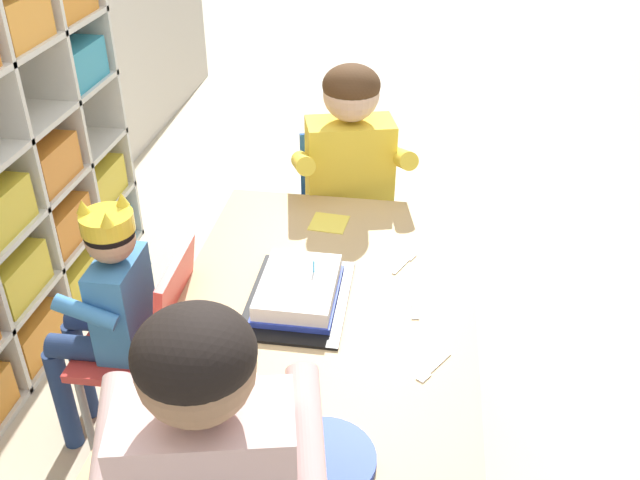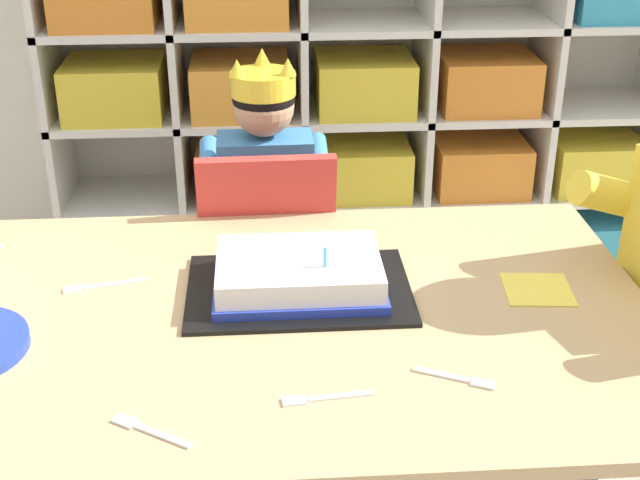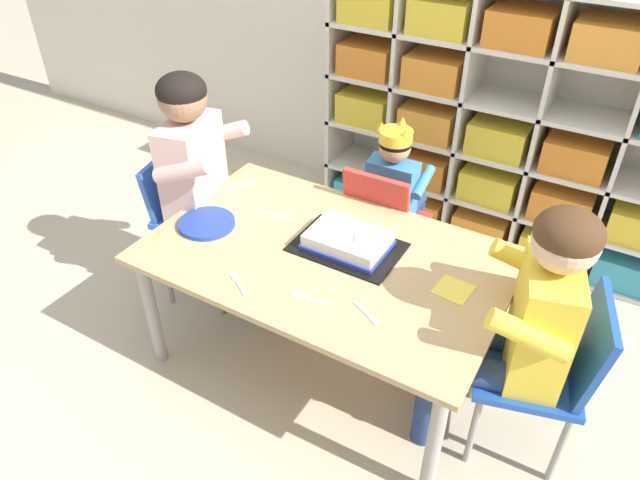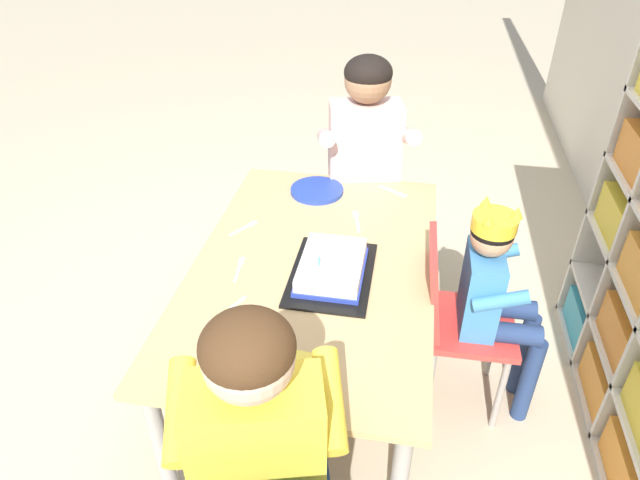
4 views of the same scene
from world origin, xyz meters
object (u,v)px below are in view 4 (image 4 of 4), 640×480
object	(u,v)px
child_with_crown	(495,289)
birthday_cake_on_tray	(332,268)
fork_at_table_front_edge	(395,192)
paper_plate_stack	(317,190)
activity_table	(314,278)
fork_near_cake_tray	(239,267)
classroom_chair_adult_side	(361,191)
fork_beside_plate_stack	(357,220)
adult_helper_seated	(366,156)
classroom_chair_blue	(455,314)
fork_near_child_seat	(230,309)
fork_by_napkin	(245,227)
guest_at_table_side	(257,426)

from	to	relation	value
child_with_crown	birthday_cake_on_tray	world-z (taller)	child_with_crown
child_with_crown	birthday_cake_on_tray	xyz separation A→B (m)	(0.05, -0.54, 0.05)
birthday_cake_on_tray	fork_at_table_front_edge	world-z (taller)	birthday_cake_on_tray
paper_plate_stack	fork_at_table_front_edge	world-z (taller)	paper_plate_stack
activity_table	fork_near_cake_tray	xyz separation A→B (m)	(0.07, -0.24, 0.06)
classroom_chair_adult_side	fork_beside_plate_stack	size ratio (longest dim) A/B	4.75
classroom_chair_adult_side	fork_beside_plate_stack	distance (m)	0.45
activity_table	child_with_crown	world-z (taller)	child_with_crown
child_with_crown	fork_beside_plate_stack	distance (m)	0.58
child_with_crown	adult_helper_seated	distance (m)	0.81
classroom_chair_adult_side	classroom_chair_blue	bearing A→B (deg)	-73.49
fork_at_table_front_edge	fork_near_child_seat	bearing A→B (deg)	92.71
classroom_chair_blue	fork_near_cake_tray	world-z (taller)	classroom_chair_blue
classroom_chair_blue	birthday_cake_on_tray	distance (m)	0.46
classroom_chair_blue	adult_helper_seated	bearing A→B (deg)	30.61
birthday_cake_on_tray	child_with_crown	bearing A→B (deg)	95.50
classroom_chair_adult_side	fork_at_table_front_edge	xyz separation A→B (m)	(0.19, 0.16, 0.11)
activity_table	classroom_chair_blue	xyz separation A→B (m)	(0.00, 0.49, -0.09)
birthday_cake_on_tray	fork_near_cake_tray	size ratio (longest dim) A/B	2.91
child_with_crown	fork_by_napkin	size ratio (longest dim) A/B	7.26
fork_by_napkin	adult_helper_seated	bearing A→B (deg)	171.26
activity_table	child_with_crown	bearing A→B (deg)	90.15
activity_table	fork_beside_plate_stack	size ratio (longest dim) A/B	9.03
fork_near_child_seat	fork_at_table_front_edge	xyz separation A→B (m)	(-0.82, 0.45, 0.00)
classroom_chair_blue	adult_helper_seated	distance (m)	0.79
adult_helper_seated	fork_beside_plate_stack	distance (m)	0.35
classroom_chair_adult_side	paper_plate_stack	bearing A→B (deg)	-136.01
fork_near_child_seat	fork_beside_plate_stack	bearing A→B (deg)	-4.07
child_with_crown	guest_at_table_side	size ratio (longest dim) A/B	0.86
classroom_chair_adult_side	adult_helper_seated	distance (m)	0.25
birthday_cake_on_tray	fork_near_child_seat	size ratio (longest dim) A/B	3.29
fork_beside_plate_stack	fork_near_cake_tray	world-z (taller)	same
paper_plate_stack	fork_at_table_front_edge	xyz separation A→B (m)	(-0.06, 0.32, -0.01)
birthday_cake_on_tray	fork_near_child_seat	xyz separation A→B (m)	(0.22, -0.28, -0.03)
guest_at_table_side	fork_by_napkin	world-z (taller)	guest_at_table_side
guest_at_table_side	fork_near_child_seat	size ratio (longest dim) A/B	8.27
classroom_chair_adult_side	birthday_cake_on_tray	distance (m)	0.80
fork_beside_plate_stack	fork_by_napkin	world-z (taller)	same
adult_helper_seated	fork_near_cake_tray	size ratio (longest dim) A/B	7.96
child_with_crown	fork_near_child_seat	distance (m)	0.86
child_with_crown	fork_near_cake_tray	distance (m)	0.85
fork_at_table_front_edge	adult_helper_seated	bearing A→B (deg)	-0.29
fork_near_child_seat	fork_by_napkin	xyz separation A→B (m)	(-0.45, -0.09, 0.00)
classroom_chair_blue	fork_by_napkin	world-z (taller)	classroom_chair_blue
fork_beside_plate_stack	fork_near_child_seat	size ratio (longest dim) A/B	1.21
child_with_crown	fork_by_napkin	bearing A→B (deg)	77.90
paper_plate_stack	fork_beside_plate_stack	bearing A→B (deg)	45.24
birthday_cake_on_tray	adult_helper_seated	bearing A→B (deg)	176.97
adult_helper_seated	fork_by_napkin	distance (m)	0.61
fork_near_cake_tray	fork_by_napkin	bearing A→B (deg)	-173.58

